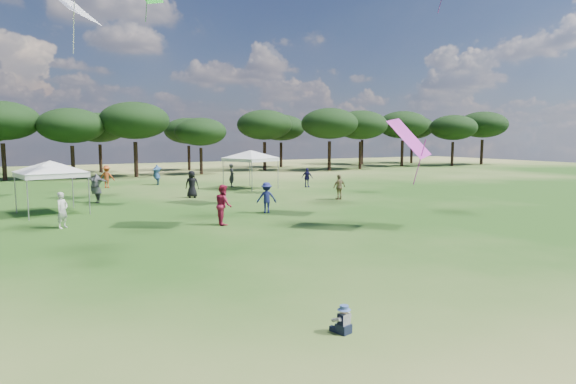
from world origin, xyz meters
name	(u,v)px	position (x,y,z in m)	size (l,w,h in m)	color
ground	(411,364)	(0.00, 0.00, 0.00)	(140.00, 140.00, 0.00)	#284F17
tree_line	(121,124)	(2.39, 47.41, 5.42)	(108.78, 17.63, 7.77)	black
tent_left	(50,163)	(-5.09, 21.88, 2.69)	(6.09, 6.09, 3.12)	gray
tent_right	(251,152)	(9.12, 28.40, 2.90)	(5.95, 5.95, 3.32)	gray
toddler	(343,320)	(-0.29, 1.73, 0.26)	(0.44, 0.47, 0.59)	black
festival_crowd	(109,188)	(-1.78, 25.67, 0.88)	(30.29, 21.89, 1.89)	#1B1750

